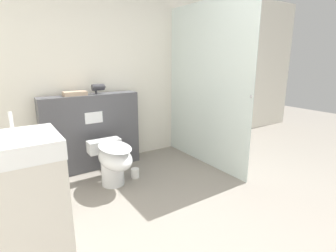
% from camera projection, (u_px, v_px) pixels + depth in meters
% --- Properties ---
extents(ground_plane, '(12.00, 12.00, 0.00)m').
position_uv_depth(ground_plane, '(236.00, 245.00, 2.06)').
color(ground_plane, gray).
extents(wall_back, '(8.00, 0.06, 2.50)m').
position_uv_depth(wall_back, '(115.00, 71.00, 3.59)').
color(wall_back, silver).
rests_on(wall_back, ground_plane).
extents(partition_panel, '(1.23, 0.24, 0.98)m').
position_uv_depth(partition_panel, '(92.00, 132.00, 3.40)').
color(partition_panel, '#4C4C51').
rests_on(partition_panel, ground_plane).
extents(shower_glass, '(0.04, 1.59, 2.12)m').
position_uv_depth(shower_glass, '(205.00, 86.00, 3.46)').
color(shower_glass, silver).
rests_on(shower_glass, ground_plane).
extents(toilet, '(0.39, 0.69, 0.50)m').
position_uv_depth(toilet, '(113.00, 160.00, 2.95)').
color(toilet, white).
rests_on(toilet, ground_plane).
extents(sink_vanity, '(0.53, 0.54, 1.07)m').
position_uv_depth(sink_vanity, '(24.00, 200.00, 1.83)').
color(sink_vanity, beige).
rests_on(sink_vanity, ground_plane).
extents(hair_drier, '(0.18, 0.08, 0.12)m').
position_uv_depth(hair_drier, '(99.00, 87.00, 3.31)').
color(hair_drier, '#2D2D33').
rests_on(hair_drier, partition_panel).
extents(folded_towel, '(0.27, 0.16, 0.05)m').
position_uv_depth(folded_towel, '(75.00, 94.00, 3.18)').
color(folded_towel, tan).
rests_on(folded_towel, partition_panel).
extents(spare_toilet_roll, '(0.10, 0.10, 0.12)m').
position_uv_depth(spare_toilet_roll, '(135.00, 173.00, 3.21)').
color(spare_toilet_roll, white).
rests_on(spare_toilet_roll, ground_plane).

